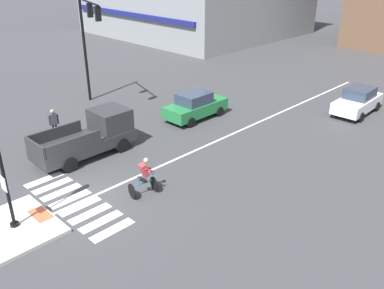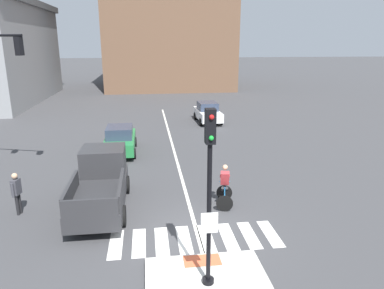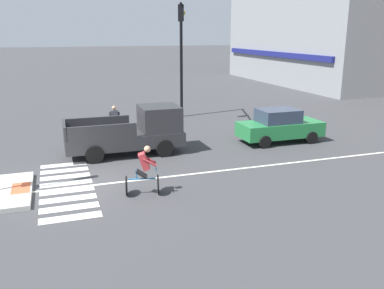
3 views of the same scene
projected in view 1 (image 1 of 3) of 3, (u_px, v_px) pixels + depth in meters
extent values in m
plane|color=#3D3D3F|center=(80.00, 200.00, 17.05)|extent=(300.00, 300.00, 0.00)
cube|color=beige|center=(15.00, 227.00, 15.27)|extent=(3.36, 2.72, 0.15)
cube|color=#DB5B38|center=(41.00, 214.00, 15.88)|extent=(1.10, 0.60, 0.01)
cylinder|color=black|center=(15.00, 224.00, 15.21)|extent=(0.32, 0.32, 0.12)
cylinder|color=black|center=(4.00, 178.00, 14.38)|extent=(0.12, 0.12, 3.77)
cube|color=white|center=(3.00, 184.00, 14.41)|extent=(0.44, 0.03, 0.56)
cube|color=silver|center=(44.00, 180.00, 18.57)|extent=(0.44, 1.80, 0.01)
cube|color=silver|center=(52.00, 186.00, 18.09)|extent=(0.44, 1.80, 0.01)
cube|color=silver|center=(61.00, 192.00, 17.61)|extent=(0.44, 1.80, 0.01)
cube|color=silver|center=(70.00, 199.00, 17.14)|extent=(0.44, 1.80, 0.01)
cube|color=silver|center=(80.00, 206.00, 16.66)|extent=(0.44, 1.80, 0.01)
cube|color=silver|center=(90.00, 214.00, 16.18)|extent=(0.44, 1.80, 0.01)
cube|color=silver|center=(101.00, 221.00, 15.70)|extent=(0.44, 1.80, 0.01)
cube|color=silver|center=(112.00, 230.00, 15.22)|extent=(0.44, 1.80, 0.01)
cube|color=silver|center=(235.00, 133.00, 23.39)|extent=(0.14, 28.00, 0.01)
cylinder|color=black|center=(85.00, 50.00, 27.09)|extent=(0.18, 0.18, 6.92)
cylinder|color=black|center=(88.00, 2.00, 24.05)|extent=(4.02, 1.35, 0.11)
cube|color=black|center=(90.00, 10.00, 24.08)|extent=(0.34, 0.36, 0.80)
sphere|color=gold|center=(93.00, 10.00, 24.15)|extent=(0.12, 0.12, 0.12)
cube|color=black|center=(98.00, 14.00, 22.74)|extent=(0.34, 0.36, 0.80)
sphere|color=gold|center=(101.00, 14.00, 22.81)|extent=(0.12, 0.12, 0.12)
cube|color=navy|center=(130.00, 15.00, 44.63)|extent=(19.69, 0.30, 0.50)
cube|color=white|center=(357.00, 103.00, 25.94)|extent=(1.85, 4.16, 0.70)
cube|color=#2D384C|center=(360.00, 93.00, 25.76)|extent=(1.55, 1.95, 0.64)
cylinder|color=black|center=(361.00, 117.00, 24.74)|extent=(0.20, 0.61, 0.60)
cylinder|color=black|center=(335.00, 111.00, 25.76)|extent=(0.20, 0.61, 0.60)
cylinder|color=black|center=(377.00, 107.00, 26.43)|extent=(0.20, 0.61, 0.60)
cylinder|color=black|center=(352.00, 101.00, 27.45)|extent=(0.20, 0.61, 0.60)
cube|color=#237A3D|center=(196.00, 108.00, 25.18)|extent=(1.72, 4.11, 0.70)
cube|color=#2D384C|center=(194.00, 98.00, 24.80)|extent=(1.49, 1.91, 0.64)
cylinder|color=black|center=(200.00, 105.00, 26.68)|extent=(0.18, 0.60, 0.60)
cylinder|color=black|center=(220.00, 111.00, 25.62)|extent=(0.18, 0.60, 0.60)
cylinder|color=black|center=(171.00, 115.00, 25.04)|extent=(0.18, 0.60, 0.60)
cylinder|color=black|center=(191.00, 122.00, 23.98)|extent=(0.18, 0.60, 0.60)
cube|color=#2D2D30|center=(85.00, 144.00, 20.46)|extent=(1.92, 5.11, 0.60)
cube|color=#2D2D30|center=(110.00, 119.00, 21.12)|extent=(1.81, 1.71, 1.10)
cube|color=#2D384C|center=(123.00, 114.00, 21.62)|extent=(1.62, 0.09, 0.60)
cube|color=#2D2D30|center=(55.00, 133.00, 20.12)|extent=(0.13, 2.81, 0.60)
cube|color=#2D2D30|center=(74.00, 144.00, 18.98)|extent=(0.13, 2.81, 0.60)
cube|color=#2D2D30|center=(35.00, 148.00, 18.60)|extent=(1.80, 0.11, 0.60)
cylinder|color=black|center=(102.00, 135.00, 22.18)|extent=(0.24, 0.76, 0.76)
cylinder|color=black|center=(122.00, 145.00, 21.02)|extent=(0.24, 0.76, 0.76)
cylinder|color=black|center=(50.00, 152.00, 20.27)|extent=(0.24, 0.76, 0.76)
cylinder|color=black|center=(70.00, 164.00, 19.11)|extent=(0.24, 0.76, 0.76)
cylinder|color=black|center=(154.00, 184.00, 17.58)|extent=(0.65, 0.17, 0.66)
cylinder|color=black|center=(132.00, 191.00, 17.06)|extent=(0.65, 0.17, 0.66)
cylinder|color=#2370AD|center=(143.00, 183.00, 17.23)|extent=(0.23, 0.88, 0.05)
cylinder|color=#2370AD|center=(139.00, 181.00, 17.06)|extent=(0.04, 0.04, 0.30)
cylinder|color=#2370AD|center=(153.00, 174.00, 17.34)|extent=(0.44, 0.13, 0.04)
cylinder|color=black|center=(141.00, 179.00, 17.20)|extent=(0.20, 0.41, 0.33)
cylinder|color=black|center=(143.00, 180.00, 17.08)|extent=(0.20, 0.41, 0.33)
cube|color=#B73338|center=(144.00, 170.00, 17.01)|extent=(0.41, 0.44, 0.60)
sphere|color=tan|center=(146.00, 160.00, 16.89)|extent=(0.22, 0.22, 0.22)
cylinder|color=#B73338|center=(146.00, 167.00, 17.22)|extent=(0.17, 0.46, 0.31)
cylinder|color=#B73338|center=(150.00, 170.00, 16.97)|extent=(0.17, 0.46, 0.31)
cylinder|color=black|center=(57.00, 131.00, 22.60)|extent=(0.12, 0.12, 0.82)
cylinder|color=black|center=(54.00, 131.00, 22.53)|extent=(0.12, 0.12, 0.82)
cube|color=#3F3F47|center=(53.00, 119.00, 22.26)|extent=(0.30, 0.40, 0.60)
cylinder|color=#3F3F47|center=(58.00, 119.00, 22.39)|extent=(0.09, 0.09, 0.56)
cylinder|color=#3F3F47|center=(49.00, 121.00, 22.18)|extent=(0.09, 0.09, 0.56)
sphere|color=tan|center=(52.00, 111.00, 22.08)|extent=(0.22, 0.22, 0.22)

